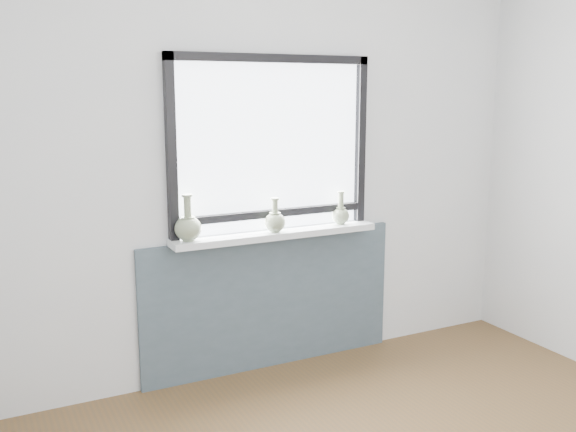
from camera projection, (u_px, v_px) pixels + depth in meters
name	position (u px, v px, depth m)	size (l,w,h in m)	color
back_wall	(269.00, 164.00, 3.91)	(3.60, 0.02, 2.60)	silver
apron_panel	(272.00, 301.00, 4.06)	(1.70, 0.03, 0.86)	#4A5867
windowsill	(276.00, 234.00, 3.91)	(1.32, 0.18, 0.04)	white
window	(271.00, 141.00, 3.85)	(1.30, 0.06, 1.05)	black
vase_a	(188.00, 226.00, 3.63)	(0.15, 0.15, 0.27)	gray
vase_b	(275.00, 221.00, 3.86)	(0.13, 0.13, 0.21)	gray
vase_c	(341.00, 214.00, 4.10)	(0.11, 0.11, 0.21)	gray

